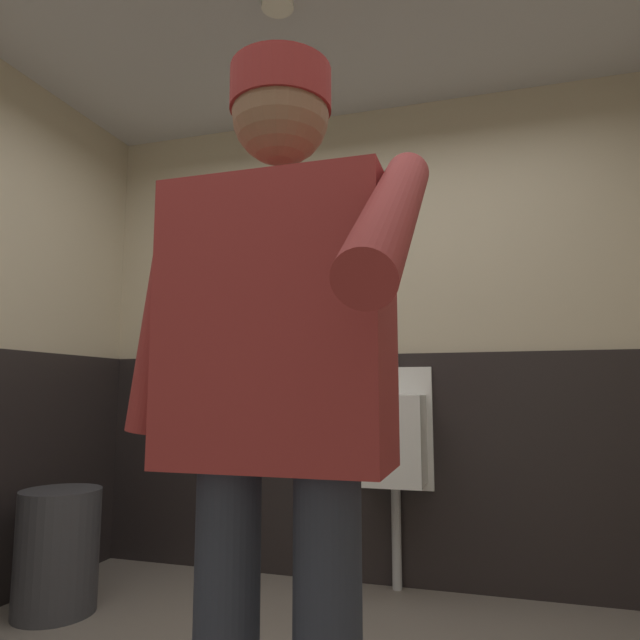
% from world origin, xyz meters
% --- Properties ---
extents(wall_back, '(3.98, 0.12, 2.68)m').
position_xyz_m(wall_back, '(0.00, 1.66, 1.34)').
color(wall_back, beige).
rests_on(wall_back, ground_plane).
extents(wainscot_band_back, '(3.38, 0.03, 1.23)m').
position_xyz_m(wainscot_band_back, '(0.00, 1.58, 0.61)').
color(wainscot_band_back, black).
rests_on(wainscot_band_back, ground_plane).
extents(downlight_far, '(0.14, 0.14, 0.03)m').
position_xyz_m(downlight_far, '(-0.20, 0.56, 2.67)').
color(downlight_far, white).
extents(urinal_solo, '(0.40, 0.34, 1.24)m').
position_xyz_m(urinal_solo, '(0.12, 1.44, 0.78)').
color(urinal_solo, white).
rests_on(urinal_solo, ground_plane).
extents(person, '(0.70, 0.60, 1.76)m').
position_xyz_m(person, '(0.17, -0.38, 1.04)').
color(person, '#2D3342').
rests_on(person, ground_plane).
extents(trash_bin, '(0.37, 0.37, 0.56)m').
position_xyz_m(trash_bin, '(-1.36, 0.76, 0.28)').
color(trash_bin, '#38383D').
rests_on(trash_bin, ground_plane).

